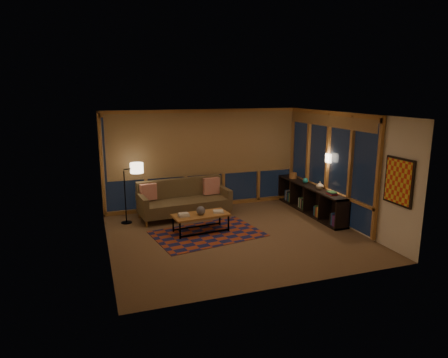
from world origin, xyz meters
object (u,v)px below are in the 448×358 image
object	(u,v)px
coffee_table	(201,223)
floor_lamp	(125,194)
sofa	(185,199)
bookshelf	(310,199)

from	to	relation	value
coffee_table	floor_lamp	bearing A→B (deg)	136.14
sofa	bookshelf	bearing A→B (deg)	-17.07
sofa	coffee_table	world-z (taller)	sofa
sofa	bookshelf	xyz separation A→B (m)	(3.25, -0.68, -0.10)
floor_lamp	bookshelf	distance (m)	4.79
coffee_table	sofa	bearing A→B (deg)	88.51
sofa	floor_lamp	xyz separation A→B (m)	(-1.47, 0.02, 0.27)
coffee_table	bookshelf	xyz separation A→B (m)	(3.16, 0.51, 0.15)
sofa	bookshelf	size ratio (longest dim) A/B	0.78
coffee_table	bookshelf	world-z (taller)	bookshelf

